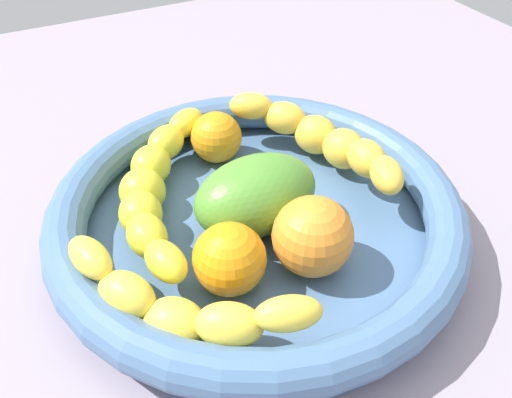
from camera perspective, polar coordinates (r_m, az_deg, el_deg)
The scene contains 9 objects.
kitchen_counter at distance 51.48cm, azimuth 0.00°, elevation -5.10°, with size 120.00×120.00×3.00cm, color gray.
fruit_bowl at distance 48.58cm, azimuth 0.00°, elevation -1.62°, with size 37.54×37.54×5.25cm.
banana_draped_left at distance 54.73cm, azimuth 7.31°, elevation 6.36°, with size 21.33×11.22×5.33cm.
banana_draped_right at distance 50.13cm, azimuth -10.86°, elevation 1.31°, with size 22.87×13.57×4.69cm.
banana_arching_top at distance 39.34cm, azimuth -8.34°, elevation -11.41°, with size 16.01×15.46×5.51cm.
orange_front at distance 43.58cm, azimuth 6.09°, elevation -3.99°, with size 6.76×6.76×6.76cm, color orange.
orange_mid_left at distance 42.17cm, azimuth -2.86°, elevation -6.45°, with size 5.95×5.95×5.95cm, color orange.
orange_mid_right at distance 56.01cm, azimuth -4.27°, elevation 6.61°, with size 5.37×5.37×5.37cm, color orange.
mango_green at distance 47.28cm, azimuth -0.21°, elevation 0.56°, with size 11.63×7.84×6.85cm, color #4F8E2F.
Camera 1 is at (32.28, -16.26, 38.16)cm, focal length 37.33 mm.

